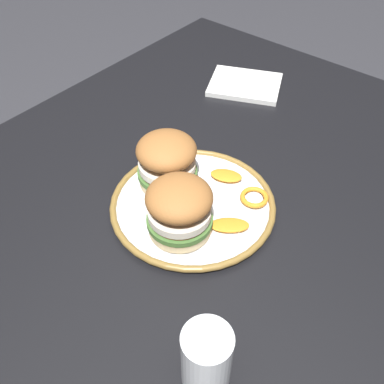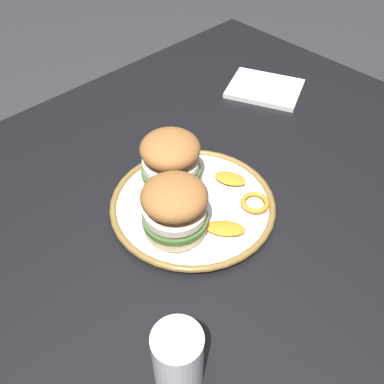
# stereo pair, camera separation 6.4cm
# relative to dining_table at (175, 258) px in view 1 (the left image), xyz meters

# --- Properties ---
(dining_table) EXTENTS (1.40, 0.98, 0.77)m
(dining_table) POSITION_rel_dining_table_xyz_m (0.00, 0.00, 0.00)
(dining_table) COLOR black
(dining_table) RESTS_ON ground
(dinner_plate) EXTENTS (0.30, 0.30, 0.02)m
(dinner_plate) POSITION_rel_dining_table_xyz_m (0.05, 0.00, 0.10)
(dinner_plate) COLOR white
(dinner_plate) RESTS_ON dining_table
(sandwich_half_left) EXTENTS (0.15, 0.15, 0.10)m
(sandwich_half_left) POSITION_rel_dining_table_xyz_m (-0.01, -0.02, 0.16)
(sandwich_half_left) COLOR beige
(sandwich_half_left) RESTS_ON dinner_plate
(sandwich_half_right) EXTENTS (0.15, 0.15, 0.10)m
(sandwich_half_right) POSITION_rel_dining_table_xyz_m (0.06, 0.07, 0.16)
(sandwich_half_right) COLOR beige
(sandwich_half_right) RESTS_ON dinner_plate
(orange_peel_curled) EXTENTS (0.07, 0.07, 0.01)m
(orange_peel_curled) POSITION_rel_dining_table_xyz_m (0.13, -0.08, 0.12)
(orange_peel_curled) COLOR orange
(orange_peel_curled) RESTS_ON dinner_plate
(orange_peel_strip_long) EXTENTS (0.06, 0.07, 0.01)m
(orange_peel_strip_long) POSITION_rel_dining_table_xyz_m (0.14, -0.01, 0.12)
(orange_peel_strip_long) COLOR orange
(orange_peel_strip_long) RESTS_ON dinner_plate
(orange_peel_strip_short) EXTENTS (0.07, 0.07, 0.01)m
(orange_peel_strip_short) POSITION_rel_dining_table_xyz_m (0.05, -0.09, 0.12)
(orange_peel_strip_short) COLOR orange
(orange_peel_strip_short) RESTS_ON dinner_plate
(drinking_glass) EXTENTS (0.06, 0.06, 0.10)m
(drinking_glass) POSITION_rel_dining_table_xyz_m (-0.17, -0.20, 0.14)
(drinking_glass) COLOR white
(drinking_glass) RESTS_ON dining_table
(folded_napkin) EXTENTS (0.19, 0.21, 0.01)m
(folded_napkin) POSITION_rel_dining_table_xyz_m (0.45, 0.16, 0.10)
(folded_napkin) COLOR white
(folded_napkin) RESTS_ON dining_table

